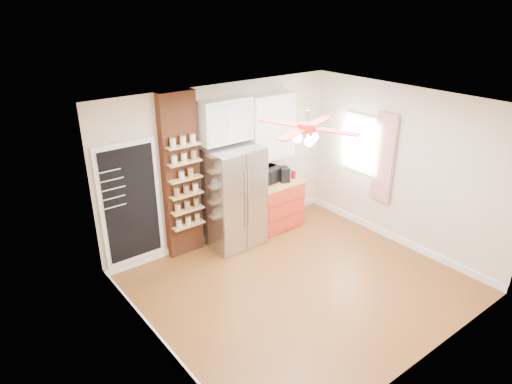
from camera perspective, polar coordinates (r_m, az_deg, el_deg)
floor at (r=7.00m, az=5.51°, el=-11.47°), size 4.50×4.50×0.00m
ceiling at (r=5.89m, az=6.53°, el=10.61°), size 4.50×4.50×0.00m
wall_back at (r=7.77m, az=-4.18°, el=3.51°), size 4.50×0.02×2.70m
wall_front at (r=5.25m, az=21.26°, el=-8.59°), size 4.50×0.02×2.70m
wall_left at (r=5.20m, az=-12.57°, el=-7.78°), size 0.02×4.00×2.70m
wall_right at (r=7.95m, az=17.89°, el=2.85°), size 0.02×4.00×2.70m
chalkboard at (r=7.11m, az=-15.39°, el=-1.45°), size 0.95×0.05×1.95m
brick_pillar at (r=7.31m, az=-9.37°, el=1.91°), size 0.60×0.16×2.70m
fridge at (r=7.64m, az=-2.84°, el=-0.66°), size 0.90×0.70×1.75m
upper_glass_cabinet at (r=7.37m, az=-3.92°, el=8.92°), size 0.90×0.35×0.70m
red_cabinet at (r=8.39m, az=2.44°, el=-1.52°), size 0.94×0.64×0.90m
upper_shelf_unit at (r=8.02m, az=1.83°, el=8.13°), size 0.90×0.30×1.15m
window at (r=8.37m, az=12.98°, el=5.88°), size 0.04×0.75×1.05m
curtain at (r=8.05m, az=15.67°, el=4.13°), size 0.06×0.40×1.55m
ceiling_fan at (r=5.96m, az=6.41°, el=8.02°), size 1.40×1.40×0.44m
toaster_oven at (r=8.16m, az=1.62°, el=2.17°), size 0.51×0.39×0.26m
coffee_maker at (r=8.19m, az=3.51°, el=2.22°), size 0.23×0.26×0.26m
canister_left at (r=8.37m, az=4.72°, el=2.25°), size 0.11×0.11×0.15m
canister_right at (r=8.43m, az=3.94°, el=2.43°), size 0.12×0.12×0.15m
pantry_jar_oats at (r=7.13m, az=-9.31°, el=2.07°), size 0.11×0.11×0.12m
pantry_jar_beans at (r=7.18m, az=-8.20°, el=2.38°), size 0.12×0.12×0.13m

